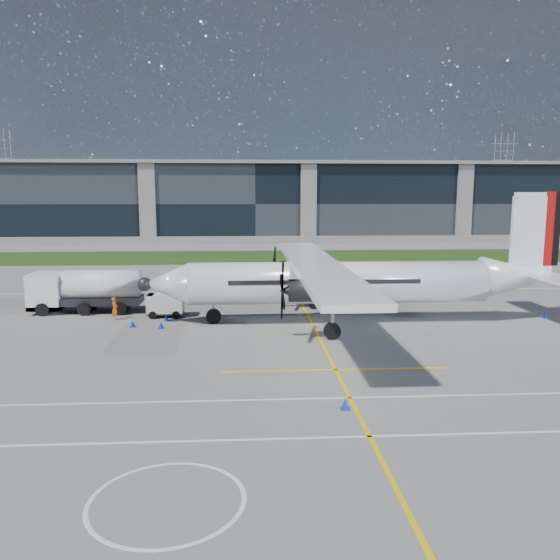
% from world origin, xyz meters
% --- Properties ---
extents(ground, '(400.00, 400.00, 0.00)m').
position_xyz_m(ground, '(0.00, 40.00, 0.00)').
color(ground, slate).
rests_on(ground, ground).
extents(grass_strip, '(400.00, 18.00, 0.04)m').
position_xyz_m(grass_strip, '(0.00, 48.00, 0.02)').
color(grass_strip, '#193B10').
rests_on(grass_strip, ground).
extents(terminal_building, '(120.00, 20.00, 15.00)m').
position_xyz_m(terminal_building, '(0.00, 80.00, 7.50)').
color(terminal_building, black).
rests_on(terminal_building, ground).
extents(tree_line, '(400.00, 6.00, 6.00)m').
position_xyz_m(tree_line, '(0.00, 140.00, 3.00)').
color(tree_line, black).
rests_on(tree_line, ground).
extents(pylon_west, '(9.00, 4.60, 30.00)m').
position_xyz_m(pylon_west, '(-80.00, 150.00, 15.00)').
color(pylon_west, gray).
rests_on(pylon_west, ground).
extents(pylon_east, '(9.00, 4.60, 30.00)m').
position_xyz_m(pylon_east, '(85.00, 150.00, 15.00)').
color(pylon_east, gray).
rests_on(pylon_east, ground).
extents(yellow_taxiway_centerline, '(0.20, 70.00, 0.01)m').
position_xyz_m(yellow_taxiway_centerline, '(3.00, 10.00, 0.01)').
color(yellow_taxiway_centerline, yellow).
rests_on(yellow_taxiway_centerline, ground).
extents(white_lane_line, '(90.00, 0.15, 0.01)m').
position_xyz_m(white_lane_line, '(0.00, -14.00, 0.01)').
color(white_lane_line, white).
rests_on(white_lane_line, ground).
extents(turboprop_aircraft, '(29.96, 31.07, 9.32)m').
position_xyz_m(turboprop_aircraft, '(5.98, 4.94, 4.66)').
color(turboprop_aircraft, white).
rests_on(turboprop_aircraft, ground).
extents(fuel_tanker_truck, '(8.85, 2.88, 3.32)m').
position_xyz_m(fuel_tanker_truck, '(-14.77, 9.48, 1.66)').
color(fuel_tanker_truck, silver).
rests_on(fuel_tanker_truck, ground).
extents(baggage_tug, '(2.84, 1.70, 1.70)m').
position_xyz_m(baggage_tug, '(-7.74, 7.44, 0.85)').
color(baggage_tug, white).
rests_on(baggage_tug, ground).
extents(ground_crew_person, '(0.66, 0.85, 1.92)m').
position_xyz_m(ground_crew_person, '(-11.30, 6.59, 0.96)').
color(ground_crew_person, '#F25907').
rests_on(ground_crew_person, ground).
extents(safety_cone_portwing, '(0.36, 0.36, 0.50)m').
position_xyz_m(safety_cone_portwing, '(2.55, -11.28, 0.25)').
color(safety_cone_portwing, '#0B2DBE').
rests_on(safety_cone_portwing, ground).
extents(safety_cone_nose_port, '(0.36, 0.36, 0.50)m').
position_xyz_m(safety_cone_nose_port, '(-7.51, 3.66, 0.25)').
color(safety_cone_nose_port, '#0B2DBE').
rests_on(safety_cone_nose_port, ground).
extents(safety_cone_stbdwing, '(0.36, 0.36, 0.50)m').
position_xyz_m(safety_cone_stbdwing, '(2.56, 20.85, 0.25)').
color(safety_cone_stbdwing, '#0B2DBE').
rests_on(safety_cone_stbdwing, ground).
extents(safety_cone_fwd, '(0.36, 0.36, 0.50)m').
position_xyz_m(safety_cone_fwd, '(-9.57, 4.28, 0.25)').
color(safety_cone_fwd, '#0B2DBE').
rests_on(safety_cone_fwd, ground).
extents(safety_cone_nose_stbd, '(0.36, 0.36, 0.50)m').
position_xyz_m(safety_cone_nose_stbd, '(-7.51, 6.02, 0.25)').
color(safety_cone_nose_stbd, '#0B2DBE').
rests_on(safety_cone_nose_stbd, ground).
extents(safety_cone_tail, '(0.36, 0.36, 0.50)m').
position_xyz_m(safety_cone_tail, '(20.55, 5.34, 0.25)').
color(safety_cone_tail, '#0B2DBE').
rests_on(safety_cone_tail, ground).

